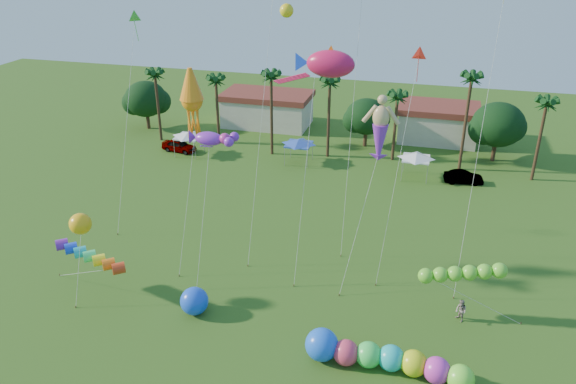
% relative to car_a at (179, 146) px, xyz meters
% --- Properties ---
extents(tree_line, '(69.46, 8.91, 11.00)m').
position_rel_car_a_xyz_m(tree_line, '(25.34, 7.30, 3.50)').
color(tree_line, '#3A2819').
rests_on(tree_line, ground).
extents(buildings_row, '(35.00, 7.00, 4.00)m').
position_rel_car_a_xyz_m(buildings_row, '(18.68, 13.31, 1.23)').
color(buildings_row, beige).
rests_on(buildings_row, ground).
extents(tent_row, '(31.00, 4.00, 0.60)m').
position_rel_car_a_xyz_m(tent_row, '(15.77, -0.36, 1.98)').
color(tent_row, white).
rests_on(tent_row, ground).
extents(car_a, '(4.77, 2.50, 1.55)m').
position_rel_car_a_xyz_m(car_a, '(0.00, 0.00, 0.00)').
color(car_a, '#4C4C54').
rests_on(car_a, ground).
extents(car_b, '(4.43, 2.02, 1.41)m').
position_rel_car_a_xyz_m(car_b, '(35.17, -0.75, -0.07)').
color(car_b, '#4C4C54').
rests_on(car_b, ground).
extents(spectator_b, '(1.06, 1.09, 1.77)m').
position_rel_car_a_xyz_m(spectator_b, '(34.69, -26.31, 0.11)').
color(spectator_b, gray).
rests_on(spectator_b, ground).
extents(caterpillar_inflatable, '(10.89, 2.53, 2.22)m').
position_rel_car_a_xyz_m(caterpillar_inflatable, '(29.65, -32.85, 0.16)').
color(caterpillar_inflatable, '#DE3A5C').
rests_on(caterpillar_inflatable, ground).
extents(blue_ball, '(2.10, 2.10, 2.10)m').
position_rel_car_a_xyz_m(blue_ball, '(15.62, -30.52, 0.28)').
color(blue_ball, blue).
rests_on(blue_ball, ground).
extents(rainbow_tube, '(8.44, 3.87, 3.51)m').
position_rel_car_a_xyz_m(rainbow_tube, '(8.16, -30.76, 2.29)').
color(rainbow_tube, red).
rests_on(rainbow_tube, ground).
extents(green_worm, '(10.12, 3.20, 4.05)m').
position_rel_car_a_xyz_m(green_worm, '(31.94, -26.23, 2.60)').
color(green_worm, '#67D12E').
rests_on(green_worm, ground).
extents(orange_ball_kite, '(1.81, 2.79, 7.11)m').
position_rel_car_a_xyz_m(orange_ball_kite, '(6.93, -30.50, 5.51)').
color(orange_ball_kite, yellow).
rests_on(orange_ball_kite, ground).
extents(merman_kite, '(2.90, 5.71, 14.44)m').
position_rel_car_a_xyz_m(merman_kite, '(27.39, -20.68, 11.16)').
color(merman_kite, tan).
rests_on(merman_kite, ground).
extents(fish_kite, '(5.68, 6.20, 18.03)m').
position_rel_car_a_xyz_m(fish_kite, '(23.34, -20.35, 16.10)').
color(fish_kite, '#D5174E').
rests_on(fish_kite, ground).
extents(squid_kite, '(2.45, 4.95, 16.61)m').
position_rel_car_a_xyz_m(squid_kite, '(12.98, -22.72, 13.15)').
color(squid_kite, orange).
rests_on(squid_kite, ground).
extents(lobster_kite, '(4.36, 5.17, 12.30)m').
position_rel_car_a_xyz_m(lobster_kite, '(14.88, -24.27, 10.76)').
color(lobster_kite, purple).
rests_on(lobster_kite, ground).
extents(delta_kite_red, '(2.16, 3.66, 18.43)m').
position_rel_car_a_xyz_m(delta_kite_red, '(29.68, -20.03, 16.76)').
color(delta_kite_red, red).
rests_on(delta_kite_red, ground).
extents(delta_kite_green, '(2.26, 5.17, 19.74)m').
position_rel_car_a_xyz_m(delta_kite_green, '(5.44, -16.99, 18.03)').
color(delta_kite_green, green).
rests_on(delta_kite_green, ground).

